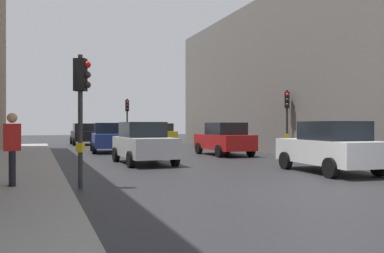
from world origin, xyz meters
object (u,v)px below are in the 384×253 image
Objects in this scene: car_red_sedan at (224,139)px; pedestrian_in_red_jacket at (12,146)px; traffic_light_far_median at (127,114)px; traffic_light_mid_street at (287,111)px; car_yellow_taxi at (160,134)px; car_white_compact at (330,147)px; car_blue_van at (108,138)px; car_dark_suv at (84,134)px; car_silver_hatchback at (143,143)px; traffic_light_near_right at (81,96)px.

car_red_sedan is 13.45m from pedestrian_in_red_jacket.
car_red_sedan is (3.10, -10.35, -1.61)m from traffic_light_far_median.
traffic_light_mid_street reaches higher than car_yellow_taxi.
pedestrian_in_red_jacket reaches higher than car_white_compact.
traffic_light_mid_street is 14.42m from car_yellow_taxi.
car_white_compact is at bearing -90.36° from car_red_sedan.
car_red_sedan is 2.38× the size of pedestrian_in_red_jacket.
pedestrian_in_red_jacket reaches higher than car_blue_van.
car_dark_suv is (-5.81, 14.79, 0.00)m from car_red_sedan.
traffic_light_mid_street reaches higher than car_blue_van.
traffic_light_mid_street is at bearing -79.03° from car_yellow_taxi.
car_blue_van is 2.45× the size of pedestrian_in_red_jacket.
traffic_light_far_median is 10.92m from car_red_sedan.
car_silver_hatchback is at bearing -88.16° from car_dark_suv.
pedestrian_in_red_jacket is at bearing -177.11° from car_white_compact.
traffic_light_mid_street is 13.48m from traffic_light_far_median.
traffic_light_far_median is at bearing 74.72° from traffic_light_near_right.
traffic_light_mid_street is at bearing -62.56° from car_dark_suv.
traffic_light_far_median is (-5.89, 12.12, 0.10)m from traffic_light_mid_street.
car_yellow_taxi is 1.01× the size of car_dark_suv.
traffic_light_mid_street is 7.45m from car_white_compact.
car_yellow_taxi is at bearing 89.68° from car_white_compact.
traffic_light_mid_street is 1.96× the size of pedestrian_in_red_jacket.
traffic_light_far_median is 0.85× the size of car_yellow_taxi.
traffic_light_far_median is at bearing 115.94° from traffic_light_mid_street.
traffic_light_near_right is at bearing -96.16° from car_dark_suv.
traffic_light_far_median is 6.30m from car_blue_van.
car_blue_van is (-0.20, 7.76, 0.00)m from car_silver_hatchback.
traffic_light_near_right is at bearing 2.49° from pedestrian_in_red_jacket.
car_yellow_taxi is 1.01× the size of car_red_sedan.
car_white_compact is at bearing -80.81° from traffic_light_far_median.
traffic_light_mid_street is 14.74m from pedestrian_in_red_jacket.
car_white_compact is at bearing -67.85° from car_blue_van.
traffic_light_far_median reaches higher than car_dark_suv.
car_yellow_taxi is at bearing 100.97° from traffic_light_mid_street.
traffic_light_mid_street reaches higher than traffic_light_near_right.
car_red_sedan is at bearing 30.18° from car_silver_hatchback.
traffic_light_near_right is 22.89m from car_yellow_taxi.
traffic_light_near_right reaches higher than pedestrian_in_red_jacket.
car_yellow_taxi is at bearing 68.34° from traffic_light_near_right.
traffic_light_mid_street is 3.64m from car_red_sedan.
car_blue_van and car_dark_suv have the same top height.
pedestrian_in_red_jacket is at bearing -100.00° from car_dark_suv.
car_blue_van is at bearing 112.15° from car_white_compact.
pedestrian_in_red_jacket is at bearing -150.56° from traffic_light_mid_street.
car_red_sedan is at bearing 41.96° from pedestrian_in_red_jacket.
traffic_light_far_median is 0.85× the size of car_silver_hatchback.
car_yellow_taxi is at bearing 54.12° from car_blue_van.
pedestrian_in_red_jacket is at bearing -128.70° from car_silver_hatchback.
traffic_light_near_right is 12.32m from car_red_sedan.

